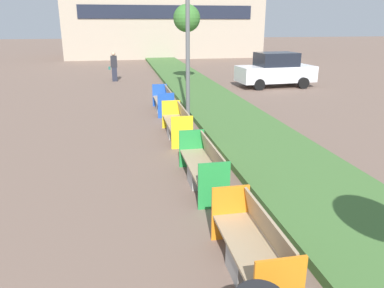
{
  "coord_description": "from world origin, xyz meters",
  "views": [
    {
      "loc": [
        -0.74,
        2.35,
        3.42
      ],
      "look_at": [
        0.9,
        10.84,
        0.6
      ],
      "focal_mm": 35.0,
      "sensor_mm": 36.0,
      "label": 1
    }
  ],
  "objects_px": {
    "bench_green_frame": "(203,169)",
    "bench_yellow_frame": "(177,125)",
    "bench_orange_frame": "(252,252)",
    "pedestrian_walking": "(114,66)",
    "bench_blue_frame": "(164,102)",
    "parked_car_distant": "(276,70)",
    "sapling_tree_far": "(187,19)"
  },
  "relations": [
    {
      "from": "bench_green_frame",
      "to": "bench_yellow_frame",
      "type": "relative_size",
      "value": 1.0
    },
    {
      "from": "bench_blue_frame",
      "to": "parked_car_distant",
      "type": "xyz_separation_m",
      "value": [
        6.78,
        4.89,
        0.54
      ]
    },
    {
      "from": "pedestrian_walking",
      "to": "bench_yellow_frame",
      "type": "bearing_deg",
      "value": -80.86
    },
    {
      "from": "bench_orange_frame",
      "to": "bench_blue_frame",
      "type": "height_order",
      "value": "same"
    },
    {
      "from": "bench_yellow_frame",
      "to": "parked_car_distant",
      "type": "xyz_separation_m",
      "value": [
        6.78,
        8.46,
        0.54
      ]
    },
    {
      "from": "bench_blue_frame",
      "to": "pedestrian_walking",
      "type": "xyz_separation_m",
      "value": [
        -1.96,
        8.64,
        0.52
      ]
    },
    {
      "from": "bench_yellow_frame",
      "to": "parked_car_distant",
      "type": "bearing_deg",
      "value": 51.28
    },
    {
      "from": "bench_orange_frame",
      "to": "pedestrian_walking",
      "type": "distance_m",
      "value": 19.15
    },
    {
      "from": "bench_orange_frame",
      "to": "parked_car_distant",
      "type": "distance_m",
      "value": 16.74
    },
    {
      "from": "bench_orange_frame",
      "to": "pedestrian_walking",
      "type": "bearing_deg",
      "value": 95.88
    },
    {
      "from": "pedestrian_walking",
      "to": "bench_green_frame",
      "type": "bearing_deg",
      "value": -82.94
    },
    {
      "from": "bench_green_frame",
      "to": "bench_blue_frame",
      "type": "xyz_separation_m",
      "value": [
        -0.0,
        7.23,
        -0.0
      ]
    },
    {
      "from": "bench_yellow_frame",
      "to": "bench_blue_frame",
      "type": "relative_size",
      "value": 1.05
    },
    {
      "from": "bench_blue_frame",
      "to": "pedestrian_walking",
      "type": "distance_m",
      "value": 8.88
    },
    {
      "from": "bench_yellow_frame",
      "to": "sapling_tree_far",
      "type": "distance_m",
      "value": 10.53
    },
    {
      "from": "bench_green_frame",
      "to": "bench_yellow_frame",
      "type": "height_order",
      "value": "same"
    },
    {
      "from": "pedestrian_walking",
      "to": "bench_blue_frame",
      "type": "bearing_deg",
      "value": -77.2
    },
    {
      "from": "pedestrian_walking",
      "to": "parked_car_distant",
      "type": "height_order",
      "value": "parked_car_distant"
    },
    {
      "from": "parked_car_distant",
      "to": "bench_orange_frame",
      "type": "bearing_deg",
      "value": -118.03
    },
    {
      "from": "bench_green_frame",
      "to": "bench_blue_frame",
      "type": "distance_m",
      "value": 7.23
    },
    {
      "from": "bench_blue_frame",
      "to": "sapling_tree_far",
      "type": "xyz_separation_m",
      "value": [
        2.06,
        6.23,
        3.24
      ]
    },
    {
      "from": "bench_yellow_frame",
      "to": "pedestrian_walking",
      "type": "height_order",
      "value": "pedestrian_walking"
    },
    {
      "from": "bench_blue_frame",
      "to": "parked_car_distant",
      "type": "distance_m",
      "value": 8.38
    },
    {
      "from": "bench_green_frame",
      "to": "bench_yellow_frame",
      "type": "xyz_separation_m",
      "value": [
        -0.0,
        3.66,
        -0.0
      ]
    },
    {
      "from": "bench_green_frame",
      "to": "bench_yellow_frame",
      "type": "bearing_deg",
      "value": 90.0
    },
    {
      "from": "bench_green_frame",
      "to": "parked_car_distant",
      "type": "bearing_deg",
      "value": 60.78
    },
    {
      "from": "bench_yellow_frame",
      "to": "bench_orange_frame",
      "type": "bearing_deg",
      "value": -90.03
    },
    {
      "from": "bench_blue_frame",
      "to": "bench_green_frame",
      "type": "bearing_deg",
      "value": -89.99
    },
    {
      "from": "sapling_tree_far",
      "to": "bench_orange_frame",
      "type": "bearing_deg",
      "value": -97.08
    },
    {
      "from": "bench_green_frame",
      "to": "parked_car_distant",
      "type": "xyz_separation_m",
      "value": [
        6.78,
        12.12,
        0.54
      ]
    },
    {
      "from": "bench_blue_frame",
      "to": "sapling_tree_far",
      "type": "distance_m",
      "value": 7.32
    },
    {
      "from": "bench_orange_frame",
      "to": "sapling_tree_far",
      "type": "relative_size",
      "value": 0.46
    }
  ]
}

